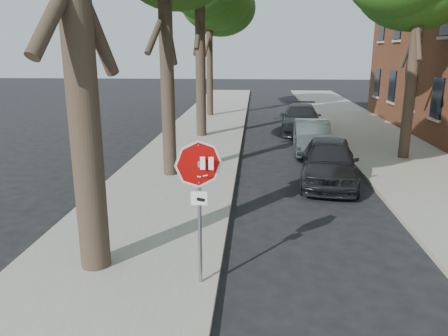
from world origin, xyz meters
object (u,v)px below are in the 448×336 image
object	(u,v)px
car_b	(312,137)
stop_sign	(199,185)
car_c	(301,119)
car_a	(329,161)

from	to	relation	value
car_b	stop_sign	bearing A→B (deg)	-104.15
car_b	car_c	bearing A→B (deg)	92.29
car_a	car_c	distance (m)	9.20
stop_sign	car_c	world-z (taller)	stop_sign
car_c	car_a	bearing A→B (deg)	-86.24
stop_sign	car_c	xyz separation A→B (m)	(3.30, 15.93, -1.24)
stop_sign	car_a	xyz separation A→B (m)	(3.30, 6.73, -1.22)
car_a	car_c	size ratio (longest dim) A/B	0.88
car_b	car_c	distance (m)	4.75
stop_sign	car_b	bearing A→B (deg)	73.56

